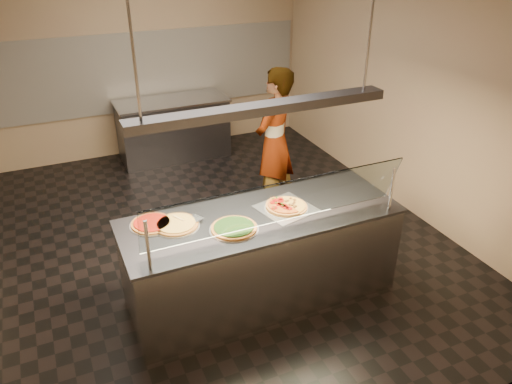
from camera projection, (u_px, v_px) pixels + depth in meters
name	position (u px, v px, depth m)	size (l,w,h in m)	color
ground	(219.00, 238.00, 5.96)	(5.00, 6.00, 0.02)	black
wall_back	(148.00, 58.00, 7.69)	(5.00, 0.02, 3.00)	#9D8A65
wall_front	(394.00, 280.00, 2.83)	(5.00, 0.02, 3.00)	#9D8A65
wall_right	(405.00, 90.00, 6.16)	(0.02, 6.00, 3.00)	#9D8A65
tile_band	(150.00, 71.00, 7.76)	(4.90, 0.02, 1.20)	silver
serving_counter	(261.00, 256.00, 4.81)	(2.60, 0.94, 0.93)	#B7B7BC
sneeze_guard	(279.00, 204.00, 4.17)	(2.36, 0.18, 0.54)	#B7B7BC
perforated_tray	(286.00, 208.00, 4.70)	(0.56, 0.56, 0.01)	silver
half_pizza_pepperoni	(277.00, 207.00, 4.65)	(0.28, 0.42, 0.05)	#915825
half_pizza_sausage	(295.00, 204.00, 4.72)	(0.28, 0.42, 0.04)	#915825
pizza_spinach	(234.00, 228.00, 4.36)	(0.44, 0.44, 0.03)	silver
pizza_cheese	(176.00, 224.00, 4.42)	(0.42, 0.42, 0.03)	silver
pizza_tomato	(152.00, 223.00, 4.43)	(0.40, 0.40, 0.03)	silver
pizza_spatula	(185.00, 218.00, 4.48)	(0.26, 0.20, 0.02)	#B7B7BC
prep_table	(173.00, 129.00, 7.87)	(1.71, 0.74, 0.93)	#3E3E44
worker	(275.00, 142.00, 6.16)	(0.68, 0.44, 1.86)	#242227
heat_lamp_housing	(262.00, 109.00, 4.11)	(2.30, 0.18, 0.08)	#3E3E44
lamp_rod_left	(133.00, 52.00, 3.50)	(0.02, 0.02, 1.01)	#B7B7BC
lamp_rod_right	(370.00, 31.00, 4.22)	(0.02, 0.02, 1.01)	#B7B7BC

